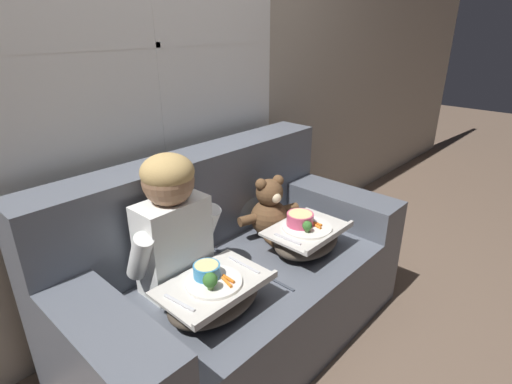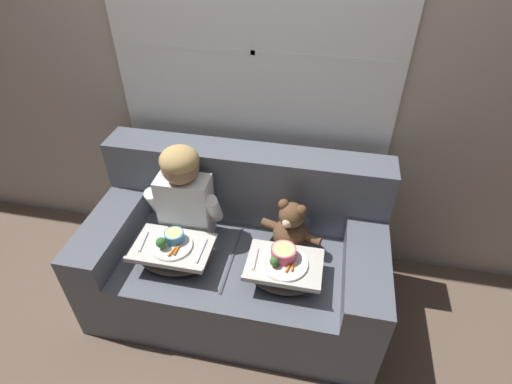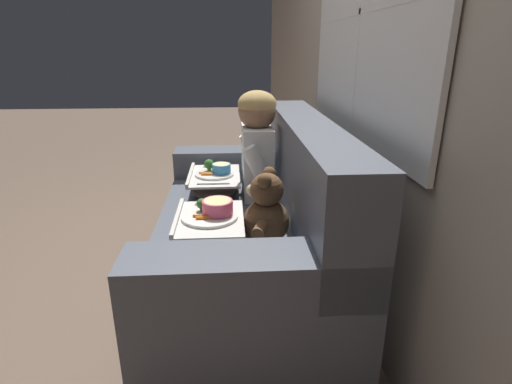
{
  "view_description": "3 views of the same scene",
  "coord_description": "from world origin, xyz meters",
  "px_view_note": "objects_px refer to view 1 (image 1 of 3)",
  "views": [
    {
      "loc": [
        -1.1,
        -1.11,
        1.46
      ],
      "look_at": [
        0.12,
        0.01,
        0.75
      ],
      "focal_mm": 28.0,
      "sensor_mm": 36.0,
      "label": 1
    },
    {
      "loc": [
        0.43,
        -1.49,
        2.07
      ],
      "look_at": [
        0.09,
        0.14,
        0.75
      ],
      "focal_mm": 28.0,
      "sensor_mm": 36.0,
      "label": 2
    },
    {
      "loc": [
        1.83,
        -0.06,
        1.22
      ],
      "look_at": [
        0.12,
        0.05,
        0.6
      ],
      "focal_mm": 28.0,
      "sensor_mm": 36.0,
      "label": 3
    }
  ],
  "objects_px": {
    "couch": "(232,277)",
    "lap_tray_child": "(214,294)",
    "throw_pillow_behind_child": "(153,239)",
    "child_figure": "(172,217)",
    "teddy_bear": "(270,211)",
    "throw_pillow_behind_teddy": "(247,198)",
    "lap_tray_teddy": "(306,237)"
  },
  "relations": [
    {
      "from": "couch",
      "to": "lap_tray_child",
      "type": "bearing_deg",
      "value": -143.95
    },
    {
      "from": "couch",
      "to": "throw_pillow_behind_child",
      "type": "relative_size",
      "value": 4.7
    },
    {
      "from": "child_figure",
      "to": "teddy_bear",
      "type": "relative_size",
      "value": 1.68
    },
    {
      "from": "throw_pillow_behind_teddy",
      "to": "child_figure",
      "type": "relative_size",
      "value": 0.54
    },
    {
      "from": "couch",
      "to": "lap_tray_teddy",
      "type": "height_order",
      "value": "couch"
    },
    {
      "from": "lap_tray_child",
      "to": "lap_tray_teddy",
      "type": "relative_size",
      "value": 1.09
    },
    {
      "from": "couch",
      "to": "throw_pillow_behind_teddy",
      "type": "relative_size",
      "value": 5.19
    },
    {
      "from": "couch",
      "to": "throw_pillow_behind_child",
      "type": "distance_m",
      "value": 0.43
    },
    {
      "from": "child_figure",
      "to": "teddy_bear",
      "type": "bearing_deg",
      "value": -0.31
    },
    {
      "from": "teddy_bear",
      "to": "lap_tray_teddy",
      "type": "bearing_deg",
      "value": -90.01
    },
    {
      "from": "child_figure",
      "to": "lap_tray_teddy",
      "type": "bearing_deg",
      "value": -21.69
    },
    {
      "from": "child_figure",
      "to": "lap_tray_child",
      "type": "distance_m",
      "value": 0.34
    },
    {
      "from": "throw_pillow_behind_child",
      "to": "lap_tray_teddy",
      "type": "bearing_deg",
      "value": -33.66
    },
    {
      "from": "throw_pillow_behind_child",
      "to": "lap_tray_child",
      "type": "bearing_deg",
      "value": -90.06
    },
    {
      "from": "throw_pillow_behind_child",
      "to": "lap_tray_child",
      "type": "distance_m",
      "value": 0.4
    },
    {
      "from": "couch",
      "to": "lap_tray_teddy",
      "type": "xyz_separation_m",
      "value": [
        0.29,
        -0.21,
        0.18
      ]
    },
    {
      "from": "throw_pillow_behind_child",
      "to": "teddy_bear",
      "type": "xyz_separation_m",
      "value": [
        0.59,
        -0.16,
        -0.02
      ]
    },
    {
      "from": "lap_tray_teddy",
      "to": "throw_pillow_behind_child",
      "type": "bearing_deg",
      "value": 146.34
    },
    {
      "from": "throw_pillow_behind_teddy",
      "to": "couch",
      "type": "bearing_deg",
      "value": -148.87
    },
    {
      "from": "throw_pillow_behind_child",
      "to": "teddy_bear",
      "type": "bearing_deg",
      "value": -15.3
    },
    {
      "from": "child_figure",
      "to": "lap_tray_teddy",
      "type": "relative_size",
      "value": 1.52
    },
    {
      "from": "throw_pillow_behind_teddy",
      "to": "child_figure",
      "type": "distance_m",
      "value": 0.63
    },
    {
      "from": "throw_pillow_behind_child",
      "to": "teddy_bear",
      "type": "relative_size",
      "value": 1.0
    },
    {
      "from": "throw_pillow_behind_child",
      "to": "child_figure",
      "type": "xyz_separation_m",
      "value": [
        0.0,
        -0.16,
        0.16
      ]
    },
    {
      "from": "couch",
      "to": "throw_pillow_behind_child",
      "type": "height_order",
      "value": "couch"
    },
    {
      "from": "couch",
      "to": "throw_pillow_behind_child",
      "type": "bearing_deg",
      "value": 148.87
    },
    {
      "from": "couch",
      "to": "teddy_bear",
      "type": "height_order",
      "value": "couch"
    },
    {
      "from": "throw_pillow_behind_child",
      "to": "lap_tray_child",
      "type": "xyz_separation_m",
      "value": [
        -0.0,
        -0.39,
        -0.09
      ]
    },
    {
      "from": "throw_pillow_behind_child",
      "to": "lap_tray_child",
      "type": "relative_size",
      "value": 0.83
    },
    {
      "from": "child_figure",
      "to": "lap_tray_teddy",
      "type": "xyz_separation_m",
      "value": [
        0.59,
        -0.23,
        -0.24
      ]
    },
    {
      "from": "couch",
      "to": "teddy_bear",
      "type": "bearing_deg",
      "value": 3.33
    },
    {
      "from": "throw_pillow_behind_teddy",
      "to": "lap_tray_teddy",
      "type": "distance_m",
      "value": 0.4
    }
  ]
}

